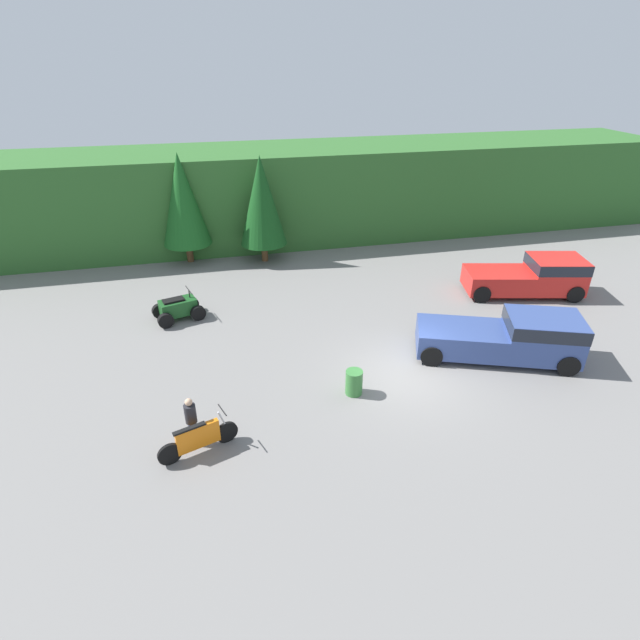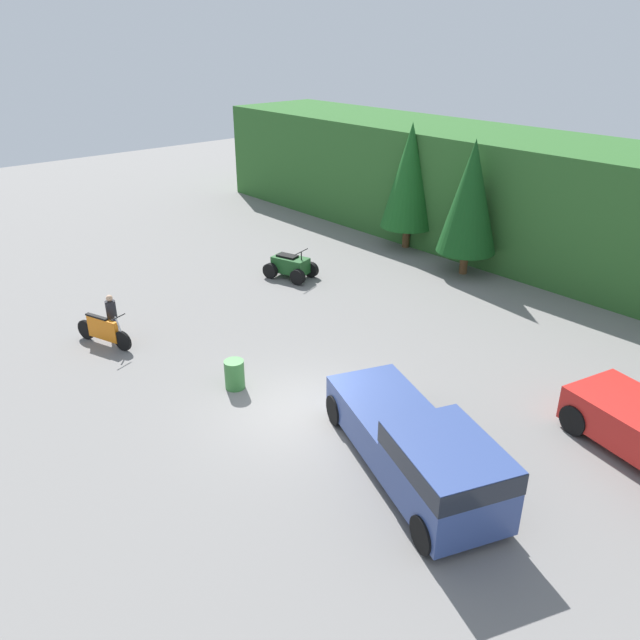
% 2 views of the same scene
% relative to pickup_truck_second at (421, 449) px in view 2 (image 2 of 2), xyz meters
% --- Properties ---
extents(ground_plane, '(80.00, 80.00, 0.00)m').
position_rel_pickup_truck_second_xyz_m(ground_plane, '(-4.19, -0.22, -0.95)').
color(ground_plane, slate).
extents(hillside_backdrop, '(44.00, 6.00, 5.26)m').
position_rel_pickup_truck_second_xyz_m(hillside_backdrop, '(-4.19, 15.78, 1.68)').
color(hillside_backdrop, '#2D6028').
rests_on(hillside_backdrop, ground_plane).
extents(tree_left, '(2.55, 2.55, 5.80)m').
position_rel_pickup_truck_second_xyz_m(tree_left, '(-11.72, 12.65, 2.46)').
color(tree_left, brown).
rests_on(tree_left, ground_plane).
extents(tree_mid_left, '(2.48, 2.48, 5.64)m').
position_rel_pickup_truck_second_xyz_m(tree_mid_left, '(-7.71, 11.84, 2.37)').
color(tree_mid_left, brown).
rests_on(tree_mid_left, ground_plane).
extents(pickup_truck_second, '(6.15, 3.90, 1.79)m').
position_rel_pickup_truck_second_xyz_m(pickup_truck_second, '(0.00, 0.00, 0.00)').
color(pickup_truck_second, '#334784').
rests_on(pickup_truck_second, ground_plane).
extents(dirt_bike, '(2.29, 1.00, 1.21)m').
position_rel_pickup_truck_second_xyz_m(dirt_bike, '(-11.46, -2.55, -0.45)').
color(dirt_bike, black).
rests_on(dirt_bike, ground_plane).
extents(quad_atv, '(2.30, 1.76, 1.26)m').
position_rel_pickup_truck_second_xyz_m(quad_atv, '(-12.19, 5.95, -0.45)').
color(quad_atv, black).
rests_on(quad_atv, ground_plane).
extents(rider_person, '(0.45, 0.45, 1.62)m').
position_rel_pickup_truck_second_xyz_m(rider_person, '(-11.61, -2.13, -0.07)').
color(rider_person, navy).
rests_on(rider_person, ground_plane).
extents(steel_barrel, '(0.58, 0.58, 0.88)m').
position_rel_pickup_truck_second_xyz_m(steel_barrel, '(-6.33, -0.83, -0.51)').
color(steel_barrel, '#387A38').
rests_on(steel_barrel, ground_plane).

